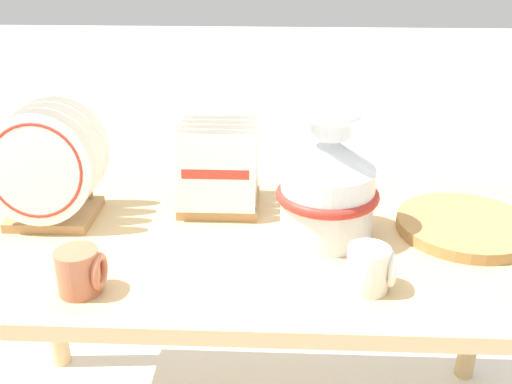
{
  "coord_description": "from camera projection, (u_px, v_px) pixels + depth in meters",
  "views": [
    {
      "loc": [
        0.05,
        -1.19,
        1.27
      ],
      "look_at": [
        0.0,
        0.0,
        0.74
      ],
      "focal_mm": 42.0,
      "sensor_mm": 36.0,
      "label": 1
    }
  ],
  "objects": [
    {
      "name": "ceramic_vase",
      "position": [
        328.0,
        185.0,
        1.3
      ],
      "size": [
        0.23,
        0.23,
        0.29
      ],
      "color": "silver",
      "rests_on": "display_table"
    },
    {
      "name": "mug_cream_glaze",
      "position": [
        370.0,
        269.0,
        1.14
      ],
      "size": [
        0.09,
        0.08,
        0.09
      ],
      "color": "silver",
      "rests_on": "display_table"
    },
    {
      "name": "display_table",
      "position": [
        256.0,
        265.0,
        1.38
      ],
      "size": [
        1.36,
        0.69,
        0.63
      ],
      "color": "tan",
      "rests_on": "ground_plane"
    },
    {
      "name": "dish_rack_square_plates",
      "position": [
        219.0,
        178.0,
        1.46
      ],
      "size": [
        0.19,
        0.19,
        0.21
      ],
      "color": "tan",
      "rests_on": "display_table"
    },
    {
      "name": "wicker_charger_stack",
      "position": [
        465.0,
        226.0,
        1.36
      ],
      "size": [
        0.31,
        0.31,
        0.03
      ],
      "color": "#AD7F47",
      "rests_on": "display_table"
    },
    {
      "name": "dish_rack_round_plates",
      "position": [
        47.0,
        175.0,
        1.37
      ],
      "size": [
        0.25,
        0.2,
        0.27
      ],
      "color": "tan",
      "rests_on": "display_table"
    },
    {
      "name": "mug_terracotta_glaze",
      "position": [
        81.0,
        271.0,
        1.13
      ],
      "size": [
        0.09,
        0.08,
        0.09
      ],
      "color": "#B76647",
      "rests_on": "display_table"
    }
  ]
}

